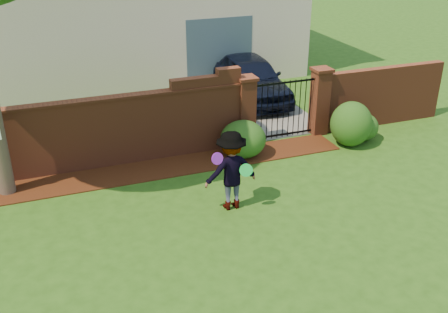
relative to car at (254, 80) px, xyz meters
name	(u,v)px	position (x,y,z in m)	size (l,w,h in m)	color
ground	(210,242)	(-3.98, -7.11, -0.72)	(80.00, 80.00, 0.01)	#254D13
mulch_bed	(126,174)	(-4.93, -3.77, -0.70)	(11.10, 1.08, 0.03)	#341609
brick_wall	(73,135)	(-5.99, -3.11, 0.21)	(8.70, 0.31, 2.16)	brown
brick_wall_return	(380,96)	(2.62, -3.11, 0.13)	(4.00, 0.25, 1.70)	brown
pillar_left	(246,111)	(-1.58, -3.11, 0.24)	(0.50, 0.50, 1.88)	brown
pillar_right	(320,101)	(0.62, -3.11, 0.24)	(0.50, 0.50, 1.88)	brown
iron_gate	(283,109)	(-0.48, -3.11, 0.14)	(1.78, 0.03, 1.60)	black
driveway	(230,94)	(-0.48, 0.89, -0.71)	(3.20, 8.00, 0.01)	slate
car	(254,80)	(0.00, 0.00, 0.00)	(1.70, 4.22, 1.44)	black
shrub_left	(243,139)	(-1.93, -3.79, -0.24)	(1.16, 1.16, 0.95)	#164414
shrub_middle	(351,124)	(1.01, -4.13, -0.11)	(1.10, 1.10, 1.21)	#164414
shrub_right	(362,127)	(1.51, -3.95, -0.34)	(0.86, 0.86, 0.76)	#164414
man	(231,171)	(-3.13, -6.06, 0.15)	(1.12, 0.64, 1.73)	gray
frisbee_purple	(217,159)	(-3.52, -6.29, 0.60)	(0.25, 0.25, 0.02)	purple
frisbee_green	(246,170)	(-2.92, -6.33, 0.26)	(0.27, 0.27, 0.03)	#1BCB4D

